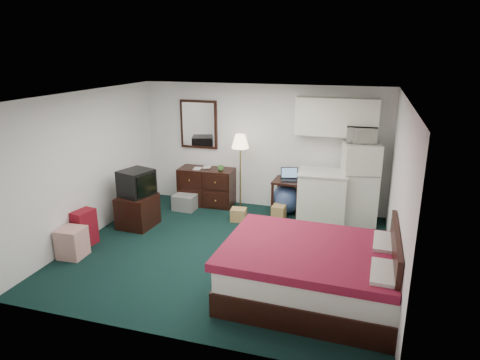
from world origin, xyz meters
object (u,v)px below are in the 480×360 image
(floor_lamp, at_px, (240,174))
(bed, at_px, (312,273))
(fridge, at_px, (359,184))
(dresser, at_px, (207,187))
(desk, at_px, (288,197))
(kitchen_counter, at_px, (322,198))
(tv_stand, at_px, (138,211))
(suitcase, at_px, (85,228))

(floor_lamp, xyz_separation_m, bed, (1.81, -2.75, -0.43))
(bed, bearing_deg, fridge, 82.67)
(fridge, bearing_deg, floor_lamp, 169.91)
(dresser, distance_m, desk, 1.73)
(desk, relative_size, fridge, 0.46)
(dresser, bearing_deg, floor_lamp, -13.90)
(desk, height_order, kitchen_counter, kitchen_counter)
(floor_lamp, height_order, bed, floor_lamp)
(desk, height_order, bed, bed)
(kitchen_counter, xyz_separation_m, tv_stand, (-3.22, -1.20, -0.18))
(floor_lamp, relative_size, desk, 2.24)
(dresser, distance_m, floor_lamp, 0.90)
(dresser, bearing_deg, bed, -50.04)
(dresser, xyz_separation_m, tv_stand, (-0.80, -1.46, -0.09))
(dresser, xyz_separation_m, desk, (1.73, -0.05, -0.04))
(kitchen_counter, distance_m, suitcase, 4.25)
(kitchen_counter, height_order, fridge, fridge)
(floor_lamp, distance_m, tv_stand, 2.10)
(floor_lamp, bearing_deg, tv_stand, -140.79)
(kitchen_counter, relative_size, bed, 0.43)
(dresser, relative_size, desk, 1.63)
(floor_lamp, height_order, desk, floor_lamp)
(floor_lamp, bearing_deg, kitchen_counter, -3.21)
(desk, relative_size, suitcase, 1.15)
(tv_stand, bearing_deg, kitchen_counter, 23.99)
(dresser, bearing_deg, fridge, -3.54)
(dresser, xyz_separation_m, bed, (2.59, -2.92, -0.04))
(floor_lamp, height_order, kitchen_counter, floor_lamp)
(dresser, height_order, tv_stand, dresser)
(kitchen_counter, distance_m, fridge, 0.72)
(fridge, bearing_deg, kitchen_counter, -177.67)
(floor_lamp, height_order, tv_stand, floor_lamp)
(tv_stand, bearing_deg, dresser, 64.84)
(floor_lamp, distance_m, suitcase, 3.07)
(floor_lamp, distance_m, bed, 3.32)
(fridge, relative_size, bed, 0.69)
(desk, bearing_deg, floor_lamp, -170.60)
(floor_lamp, bearing_deg, dresser, 167.76)
(kitchen_counter, xyz_separation_m, bed, (0.18, -2.66, -0.12))
(tv_stand, height_order, suitcase, suitcase)
(suitcase, bearing_deg, dresser, 73.09)
(floor_lamp, xyz_separation_m, kitchen_counter, (1.63, -0.09, -0.31))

